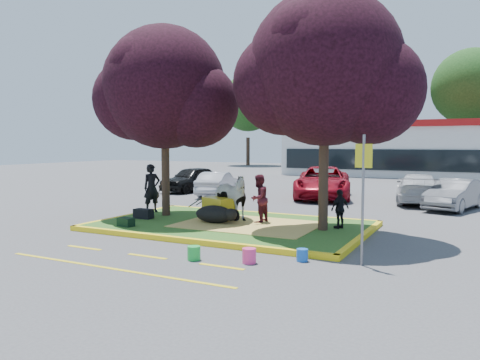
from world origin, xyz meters
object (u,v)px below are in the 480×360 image
at_px(handler, 152,188).
at_px(wheelbarrow, 219,205).
at_px(sign_post, 363,184).
at_px(car_silver, 217,184).
at_px(bucket_green, 194,253).
at_px(calf, 214,214).
at_px(bucket_blue, 302,255).
at_px(car_black, 192,179).
at_px(cow, 228,197).
at_px(bucket_pink, 249,256).

bearing_deg(handler, wheelbarrow, -68.08).
bearing_deg(sign_post, car_silver, 150.35).
bearing_deg(sign_post, handler, 175.02).
bearing_deg(wheelbarrow, bucket_green, -43.32).
height_order(calf, car_silver, car_silver).
relative_size(bucket_blue, car_black, 0.07).
xyz_separation_m(sign_post, bucket_blue, (-1.27, -0.25, -1.64)).
height_order(handler, car_black, handler).
height_order(bucket_green, car_black, car_black).
xyz_separation_m(cow, sign_post, (5.04, -3.19, 0.88)).
bearing_deg(car_silver, bucket_blue, 114.40).
relative_size(wheelbarrow, car_black, 0.47).
xyz_separation_m(calf, sign_post, (5.15, -2.48, 1.35)).
relative_size(calf, wheelbarrow, 0.67).
bearing_deg(wheelbarrow, handler, -163.08).
height_order(cow, car_black, cow).
distance_m(handler, bucket_blue, 8.06).
bearing_deg(car_black, bucket_blue, -40.33).
bearing_deg(bucket_blue, sign_post, 11.05).
bearing_deg(bucket_pink, bucket_blue, 35.39).
relative_size(wheelbarrow, bucket_pink, 5.73).
bearing_deg(car_black, handler, -58.79).
bearing_deg(sign_post, bucket_blue, -151.27).
distance_m(sign_post, bucket_blue, 2.09).
bearing_deg(bucket_blue, calf, 144.85).
bearing_deg(bucket_green, calf, 113.70).
bearing_deg(bucket_blue, handler, 152.19).
relative_size(cow, bucket_green, 5.59).
bearing_deg(car_silver, sign_post, 119.11).
bearing_deg(car_black, cow, -43.03).
relative_size(bucket_green, car_black, 0.08).
bearing_deg(car_black, bucket_green, -49.15).
distance_m(handler, car_silver, 6.97).
xyz_separation_m(cow, car_black, (-6.81, 8.36, -0.22)).
height_order(cow, sign_post, sign_post).
distance_m(calf, car_black, 11.28).
xyz_separation_m(handler, wheelbarrow, (3.05, -0.39, -0.37)).
distance_m(bucket_blue, car_silver, 13.45).
xyz_separation_m(cow, wheelbarrow, (-0.27, -0.10, -0.25)).
height_order(wheelbarrow, bucket_green, wheelbarrow).
bearing_deg(cow, bucket_blue, -113.46).
relative_size(sign_post, car_black, 0.70).
distance_m(calf, bucket_green, 4.11).
height_order(car_black, car_silver, car_black).
bearing_deg(sign_post, bucket_green, -142.40).
relative_size(bucket_green, bucket_pink, 0.96).
xyz_separation_m(cow, car_silver, (-4.50, 7.15, -0.30)).
bearing_deg(wheelbarrow, car_black, 151.96).
relative_size(cow, bucket_pink, 5.35).
xyz_separation_m(calf, car_black, (-6.70, 9.07, 0.26)).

